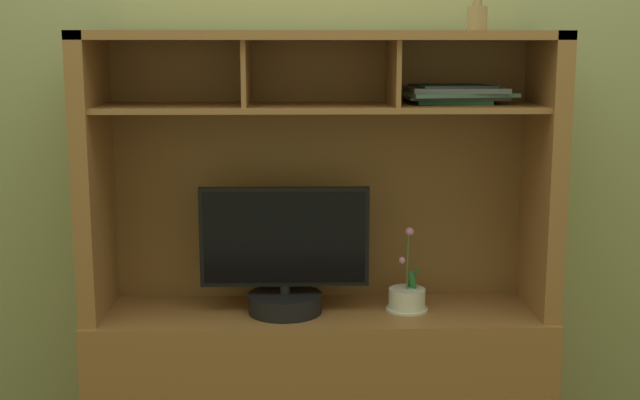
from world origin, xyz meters
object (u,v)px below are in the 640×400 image
diffuser_bottle (477,17)px  potted_orchid (407,298)px  magazine_stack_left (455,94)px  media_console (320,330)px  tv_monitor (285,263)px

diffuser_bottle → potted_orchid: bearing=179.7°
magazine_stack_left → media_console: bearing=-176.0°
diffuser_bottle → tv_monitor: bearing=-178.7°
media_console → tv_monitor: (-0.12, -0.04, 0.26)m
magazine_stack_left → diffuser_bottle: diffuser_bottle is taller
media_console → tv_monitor: media_console is taller
diffuser_bottle → magazine_stack_left: bearing=133.2°
potted_orchid → diffuser_bottle: diffuser_bottle is taller
magazine_stack_left → diffuser_bottle: 0.27m
magazine_stack_left → diffuser_bottle: (0.06, -0.06, 0.26)m
tv_monitor → diffuser_bottle: diffuser_bottle is taller
tv_monitor → potted_orchid: tv_monitor is taller
potted_orchid → diffuser_bottle: size_ratio=1.00×
tv_monitor → magazine_stack_left: magazine_stack_left is taller
potted_orchid → magazine_stack_left: size_ratio=0.76×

